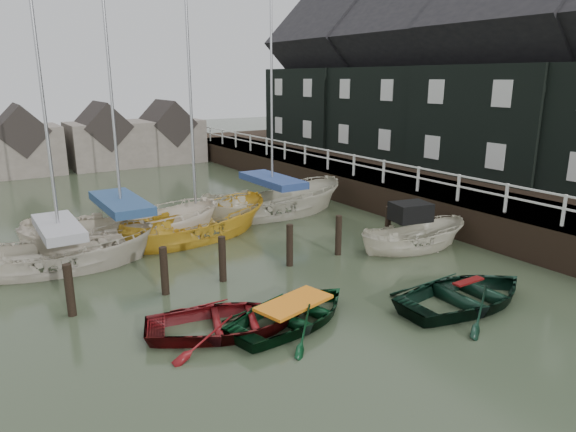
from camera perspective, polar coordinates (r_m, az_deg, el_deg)
ground at (r=13.93m, az=2.80°, el=-10.14°), size 120.00×120.00×0.00m
pier at (r=26.83m, az=6.91°, el=3.79°), size 3.04×32.00×2.70m
land_strip at (r=30.74m, az=14.86°, el=3.49°), size 14.00×38.00×1.50m
quay_houses at (r=29.27m, az=17.60°, el=13.96°), size 6.52×28.14×10.01m
mooring_pilings at (r=15.61m, az=-6.99°, el=-5.40°), size 13.72×0.22×1.80m
far_sheds at (r=37.36m, az=-20.09°, el=7.97°), size 14.00×4.08×4.39m
rowboat_red at (r=12.82m, az=-6.74°, el=-12.61°), size 4.55×3.89×0.80m
rowboat_green at (r=13.16m, az=0.68°, el=-11.72°), size 4.31×3.51×0.78m
rowboat_dkgreen at (r=14.89m, az=19.18°, el=-9.29°), size 4.38×3.22×0.88m
motorboat at (r=18.87m, az=13.64°, el=-3.34°), size 4.38×2.36×2.48m
sailboat_a at (r=18.15m, az=-23.71°, el=-5.08°), size 6.12×3.17×11.60m
sailboat_b at (r=19.76m, az=-17.73°, el=-2.92°), size 7.36×4.11×11.24m
sailboat_c at (r=20.05m, az=-10.06°, el=-2.31°), size 6.59×3.35×9.74m
sailboat_d at (r=22.98m, az=-1.73°, el=0.32°), size 7.01×3.10×12.44m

